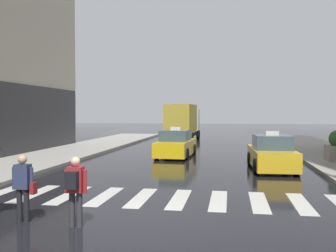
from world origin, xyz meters
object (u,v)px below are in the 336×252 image
(box_truck, at_px, (183,121))
(pedestrian_with_handbag, at_px, (23,184))
(taxi_lead, at_px, (272,154))
(pedestrian_with_backpack, at_px, (75,186))
(taxi_second, at_px, (176,145))

(box_truck, bearing_deg, pedestrian_with_handbag, -91.44)
(taxi_lead, distance_m, box_truck, 17.68)
(taxi_lead, bearing_deg, pedestrian_with_handbag, -124.96)
(taxi_lead, xyz_separation_m, pedestrian_with_backpack, (-5.45, -10.04, 0.25))
(taxi_lead, relative_size, pedestrian_with_backpack, 2.80)
(box_truck, xyz_separation_m, pedestrian_with_handbag, (-0.66, -26.34, -0.92))
(pedestrian_with_handbag, bearing_deg, box_truck, 88.56)
(pedestrian_with_backpack, xyz_separation_m, pedestrian_with_handbag, (-1.42, 0.22, -0.04))
(pedestrian_with_handbag, bearing_deg, taxi_lead, 55.04)
(box_truck, height_order, pedestrian_with_handbag, box_truck)
(taxi_second, distance_m, pedestrian_with_handbag, 14.20)
(pedestrian_with_backpack, height_order, pedestrian_with_handbag, same)
(box_truck, xyz_separation_m, pedestrian_with_backpack, (0.76, -26.56, -0.88))
(taxi_second, xyz_separation_m, box_truck, (-1.09, 12.25, 1.13))
(taxi_lead, bearing_deg, box_truck, 110.59)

